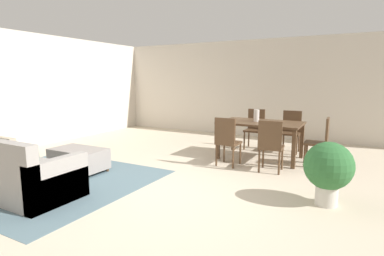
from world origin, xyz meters
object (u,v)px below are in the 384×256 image
at_px(ottoman_table, 79,158).
at_px(dining_table, 261,126).
at_px(potted_plant, 328,168).
at_px(vase_centerpiece, 256,116).
at_px(dining_chair_far_left, 255,126).
at_px(dining_chair_near_left, 227,139).
at_px(dining_chair_head_east, 321,139).
at_px(dining_chair_near_right, 271,143).
at_px(dining_chair_far_right, 291,129).
at_px(couch, 10,173).

bearing_deg(ottoman_table, dining_table, 43.79).
relative_size(ottoman_table, potted_plant, 1.17).
bearing_deg(vase_centerpiece, dining_chair_far_left, 108.20).
height_order(ottoman_table, dining_chair_far_left, dining_chair_far_left).
bearing_deg(dining_table, potted_plant, -53.07).
height_order(ottoman_table, potted_plant, potted_plant).
xyz_separation_m(ottoman_table, dining_chair_near_left, (2.15, 1.57, 0.28)).
relative_size(ottoman_table, dining_chair_near_left, 1.05).
distance_m(ottoman_table, dining_chair_head_east, 4.41).
bearing_deg(dining_table, dining_chair_near_right, -63.44).
bearing_deg(vase_centerpiece, dining_chair_head_east, -1.56).
xyz_separation_m(ottoman_table, dining_chair_far_right, (2.97, 3.33, 0.28)).
bearing_deg(vase_centerpiece, dining_chair_near_left, -108.50).
distance_m(vase_centerpiece, potted_plant, 2.49).
relative_size(couch, dining_table, 1.27).
bearing_deg(vase_centerpiece, couch, -124.03).
xyz_separation_m(dining_chair_far_left, potted_plant, (1.83, -2.82, -0.03)).
height_order(ottoman_table, dining_chair_near_right, dining_chair_near_right).
relative_size(ottoman_table, dining_table, 0.60).
relative_size(couch, dining_chair_far_right, 2.23).
height_order(couch, dining_chair_far_left, dining_chair_far_left).
distance_m(ottoman_table, potted_plant, 4.02).
relative_size(dining_chair_near_left, dining_chair_head_east, 1.00).
bearing_deg(dining_chair_near_left, dining_chair_head_east, 28.29).
relative_size(dining_table, dining_chair_far_right, 1.76).
relative_size(dining_table, dining_chair_near_left, 1.76).
height_order(dining_chair_far_right, vase_centerpiece, vase_centerpiece).
height_order(dining_chair_far_left, dining_chair_far_right, same).
relative_size(couch, dining_chair_near_left, 2.23).
relative_size(dining_chair_head_east, potted_plant, 1.11).
distance_m(ottoman_table, dining_chair_near_left, 2.68).
bearing_deg(dining_chair_near_left, dining_table, 66.06).
bearing_deg(vase_centerpiece, dining_chair_near_right, -58.66).
xyz_separation_m(dining_chair_far_right, dining_chair_head_east, (0.72, -0.93, 0.00)).
height_order(dining_table, potted_plant, potted_plant).
bearing_deg(couch, dining_table, 54.96).
xyz_separation_m(couch, dining_chair_far_right, (2.99, 4.54, 0.23)).
bearing_deg(dining_chair_head_east, dining_chair_near_right, -131.08).
bearing_deg(dining_chair_near_right, couch, -137.08).
bearing_deg(dining_chair_far_right, dining_table, -115.87).
relative_size(dining_chair_far_left, dining_chair_head_east, 1.00).
relative_size(dining_chair_near_right, dining_chair_far_left, 1.00).
bearing_deg(dining_chair_far_left, dining_chair_far_right, 0.21).
relative_size(dining_chair_far_left, potted_plant, 1.11).
height_order(dining_chair_near_right, potted_plant, dining_chair_near_right).
xyz_separation_m(dining_chair_near_right, dining_chair_head_east, (0.72, 0.83, 0.00)).
relative_size(dining_chair_head_east, vase_centerpiece, 3.74).
bearing_deg(dining_chair_head_east, potted_plant, -81.27).
distance_m(dining_chair_far_left, dining_chair_head_east, 1.80).
distance_m(dining_chair_near_left, dining_chair_far_right, 1.94).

